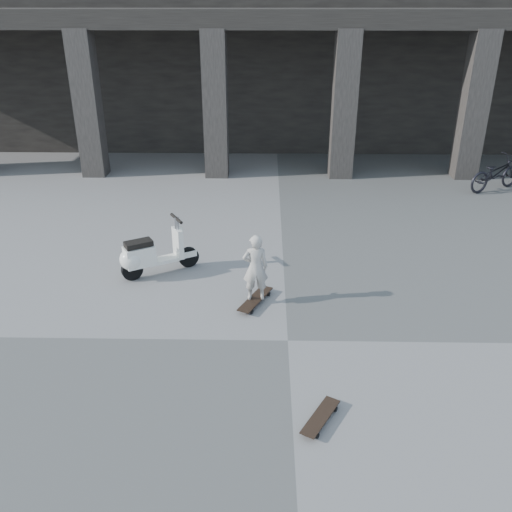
{
  "coord_description": "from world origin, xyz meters",
  "views": [
    {
      "loc": [
        -0.34,
        -6.86,
        4.67
      ],
      "look_at": [
        -0.51,
        1.61,
        0.65
      ],
      "focal_mm": 38.0,
      "sensor_mm": 36.0,
      "label": 1
    }
  ],
  "objects_px": {
    "skateboard_spare": "(320,417)",
    "bicycle": "(496,173)",
    "child": "(255,268)",
    "scooter": "(147,256)",
    "longboard": "(255,299)"
  },
  "relations": [
    {
      "from": "child",
      "to": "bicycle",
      "type": "bearing_deg",
      "value": -142.34
    },
    {
      "from": "skateboard_spare",
      "to": "scooter",
      "type": "bearing_deg",
      "value": 67.07
    },
    {
      "from": "bicycle",
      "to": "scooter",
      "type": "bearing_deg",
      "value": 92.93
    },
    {
      "from": "longboard",
      "to": "bicycle",
      "type": "bearing_deg",
      "value": -20.57
    },
    {
      "from": "skateboard_spare",
      "to": "scooter",
      "type": "distance_m",
      "value": 4.79
    },
    {
      "from": "skateboard_spare",
      "to": "child",
      "type": "relative_size",
      "value": 0.65
    },
    {
      "from": "skateboard_spare",
      "to": "child",
      "type": "bearing_deg",
      "value": 46.74
    },
    {
      "from": "bicycle",
      "to": "child",
      "type": "bearing_deg",
      "value": 105.3
    },
    {
      "from": "child",
      "to": "scooter",
      "type": "xyz_separation_m",
      "value": [
        -2.02,
        0.97,
        -0.26
      ]
    },
    {
      "from": "skateboard_spare",
      "to": "child",
      "type": "height_order",
      "value": "child"
    },
    {
      "from": "child",
      "to": "scooter",
      "type": "distance_m",
      "value": 2.26
    },
    {
      "from": "child",
      "to": "scooter",
      "type": "bearing_deg",
      "value": -32.37
    },
    {
      "from": "longboard",
      "to": "bicycle",
      "type": "distance_m",
      "value": 8.84
    },
    {
      "from": "skateboard_spare",
      "to": "bicycle",
      "type": "xyz_separation_m",
      "value": [
        5.45,
        9.03,
        0.4
      ]
    },
    {
      "from": "scooter",
      "to": "bicycle",
      "type": "distance_m",
      "value": 9.83
    }
  ]
}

